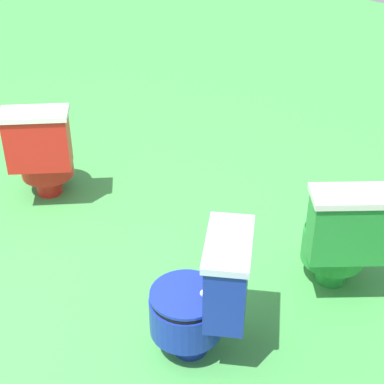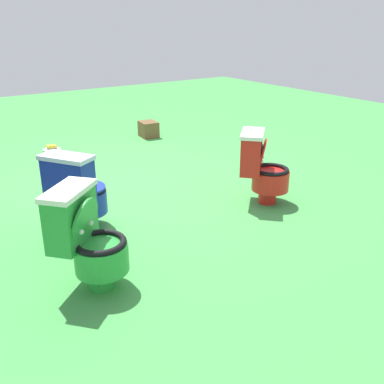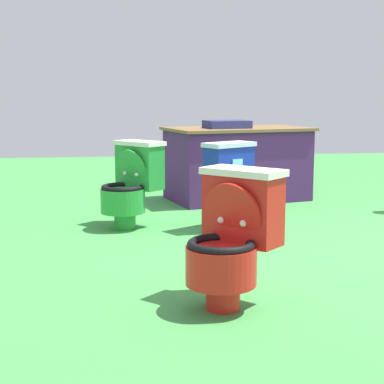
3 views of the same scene
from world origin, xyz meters
name	(u,v)px [view 2 (image 2 of 3)]	position (x,y,z in m)	size (l,w,h in m)	color
ground	(121,190)	(0.00, 0.00, 0.00)	(14.00, 14.00, 0.00)	#429947
toilet_blue	(78,192)	(-0.70, 0.72, 0.37)	(0.60, 0.63, 0.73)	#192D9E
toilet_green	(87,238)	(-1.56, 1.00, 0.37)	(0.63, 0.63, 0.73)	green
toilet_red	(262,167)	(-1.10, -1.02, 0.37)	(0.63, 0.63, 0.73)	red
small_crate	(148,129)	(1.84, -1.39, 0.12)	(0.30, 0.25, 0.24)	brown
lemon_bucket	(53,157)	(1.26, 0.33, 0.12)	(0.22, 0.22, 0.28)	#B7B7BF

